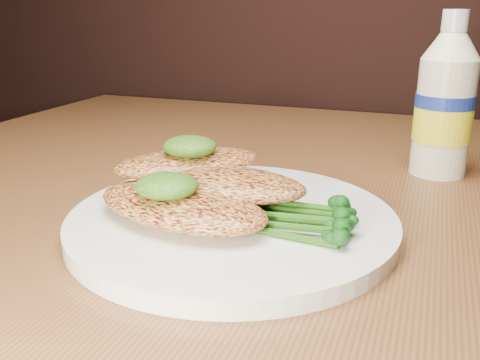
% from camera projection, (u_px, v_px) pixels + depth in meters
% --- Properties ---
extents(plate, '(0.27, 0.27, 0.01)m').
position_uv_depth(plate, '(232.00, 221.00, 0.44)').
color(plate, white).
rests_on(plate, dining_table).
extents(chicken_front, '(0.17, 0.12, 0.03)m').
position_uv_depth(chicken_front, '(181.00, 205.00, 0.42)').
color(chicken_front, '#D58E43').
rests_on(chicken_front, plate).
extents(chicken_mid, '(0.15, 0.08, 0.02)m').
position_uv_depth(chicken_mid, '(221.00, 182.00, 0.45)').
color(chicken_mid, '#D58E43').
rests_on(chicken_mid, plate).
extents(chicken_back, '(0.15, 0.14, 0.02)m').
position_uv_depth(chicken_back, '(188.00, 163.00, 0.48)').
color(chicken_back, '#D58E43').
rests_on(chicken_back, plate).
extents(pesto_front, '(0.06, 0.06, 0.02)m').
position_uv_depth(pesto_front, '(167.00, 186.00, 0.41)').
color(pesto_front, '#0A3508').
rests_on(pesto_front, chicken_front).
extents(pesto_back, '(0.06, 0.05, 0.02)m').
position_uv_depth(pesto_back, '(190.00, 146.00, 0.47)').
color(pesto_back, '#0A3508').
rests_on(pesto_back, chicken_back).
extents(broccolini_bundle, '(0.15, 0.12, 0.02)m').
position_uv_depth(broccolini_bundle, '(288.00, 211.00, 0.42)').
color(broccolini_bundle, '#225111').
rests_on(broccolini_bundle, plate).
extents(mayo_bottle, '(0.07, 0.07, 0.18)m').
position_uv_depth(mayo_bottle, '(446.00, 95.00, 0.56)').
color(mayo_bottle, '#ECE7C8').
rests_on(mayo_bottle, dining_table).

